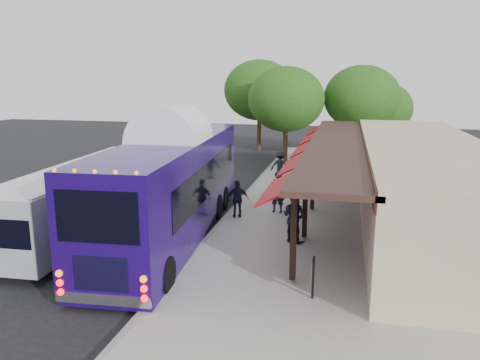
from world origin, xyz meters
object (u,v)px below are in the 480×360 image
Objects in this scene: city_bus at (86,196)px; ped_a at (278,192)px; coach_bus at (172,182)px; ped_d at (280,166)px; sign_board at (313,272)px; ped_c at (238,199)px; ped_b at (294,217)px.

ped_a is (7.30, 4.23, -0.45)m from city_bus.
ped_d is (2.84, 10.59, -1.19)m from coach_bus.
coach_bus is 3.70m from city_bus.
sign_board is (2.23, -8.40, -0.16)m from ped_a.
ped_b is at bearing 118.13° from ped_c.
ped_c is at bearing 88.45° from ped_d.
ped_c is at bearing -135.12° from ped_a.
ped_d is at bearing 56.45° from city_bus.
ped_c is at bearing -18.07° from ped_b.
coach_bus is 4.98m from ped_b.
coach_bus is at bearing -124.84° from ped_a.
ped_a is 6.77m from ped_d.
ped_d is 15.43m from sign_board.
ped_d is (6.46, 10.95, -0.50)m from city_bus.
ped_a is 2.02m from ped_c.
ped_b reaches higher than ped_a.
ped_d is (0.79, 7.91, 0.07)m from ped_c.
coach_bus is 11.03m from ped_d.
ped_a is at bearing 101.30° from ped_d.
city_bus is 5.52× the size of ped_a.
city_bus reaches higher than ped_a.
city_bus is at bearing -178.34° from coach_bus.
ped_b is (4.85, 0.07, -1.12)m from coach_bus.
ped_b reaches higher than sign_board.
coach_bus reaches higher than ped_a.
coach_bus is at bearing 25.71° from ped_b.
coach_bus is 1.25× the size of city_bus.
ped_d is at bearing -54.30° from ped_b.
city_bus is 6.30× the size of ped_c.
ped_c is (-2.80, 2.61, -0.14)m from ped_b.
coach_bus is at bearing 33.65° from ped_c.
ped_a is at bearing -48.02° from ped_b.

